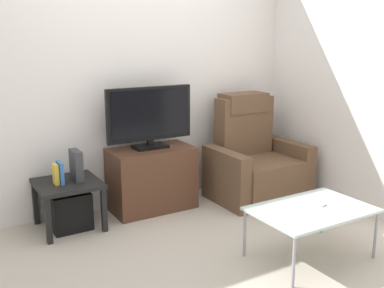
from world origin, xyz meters
name	(u,v)px	position (x,y,z in m)	size (l,w,h in m)	color
ground_plane	(183,244)	(0.00, 0.00, 0.00)	(6.40, 6.40, 0.00)	#B2A899
wall_back	(125,75)	(0.00, 1.13, 1.30)	(6.40, 0.06, 2.60)	silver
wall_side	(351,76)	(1.88, 0.00, 1.30)	(0.06, 4.48, 2.60)	silver
tv_stand	(152,179)	(0.13, 0.85, 0.31)	(0.81, 0.44, 0.62)	#4C2D1E
television	(150,116)	(0.13, 0.87, 0.93)	(0.87, 0.20, 0.59)	black
recliner_armchair	(255,162)	(1.24, 0.63, 0.37)	(0.98, 0.78, 1.08)	brown
side_table	(68,189)	(-0.70, 0.81, 0.36)	(0.54, 0.54, 0.43)	black
subwoofer_box	(69,210)	(-0.70, 0.81, 0.17)	(0.33, 0.33, 0.33)	black
book_leftmost	(56,174)	(-0.80, 0.79, 0.52)	(0.04, 0.10, 0.18)	gold
book_middle	(60,173)	(-0.76, 0.79, 0.53)	(0.03, 0.14, 0.19)	#3366B2
game_console	(76,165)	(-0.61, 0.82, 0.56)	(0.07, 0.20, 0.27)	#333338
coffee_table	(311,211)	(0.73, -0.69, 0.38)	(0.90, 0.60, 0.40)	#B2C6C1
cell_phone	(316,203)	(0.82, -0.64, 0.41)	(0.07, 0.15, 0.01)	#B7B7BC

